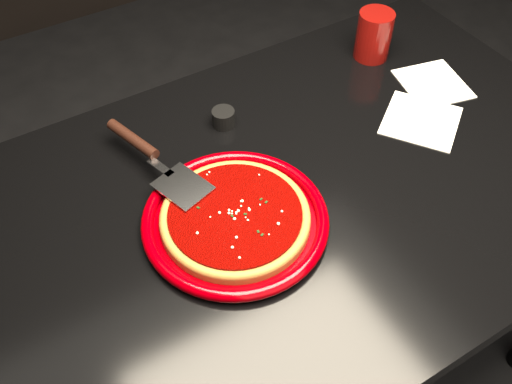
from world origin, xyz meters
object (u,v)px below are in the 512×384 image
table (300,287)px  pizza_server (157,159)px  plate (235,220)px  ramekin (223,118)px  cup (374,35)px

table → pizza_server: bearing=146.1°
plate → ramekin: 0.26m
table → pizza_server: (-0.24, 0.16, 0.42)m
plate → ramekin: bearing=65.4°
plate → ramekin: size_ratio=7.03×
table → plate: size_ratio=3.70×
cup → ramekin: bearing=-175.7°
cup → ramekin: cup is taller
plate → pizza_server: 0.19m
table → ramekin: 0.45m
cup → ramekin: (-0.40, -0.03, -0.04)m
table → plate: 0.42m
pizza_server → cup: size_ratio=2.86×
table → plate: (-0.17, -0.02, 0.39)m
plate → pizza_server: size_ratio=1.03×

